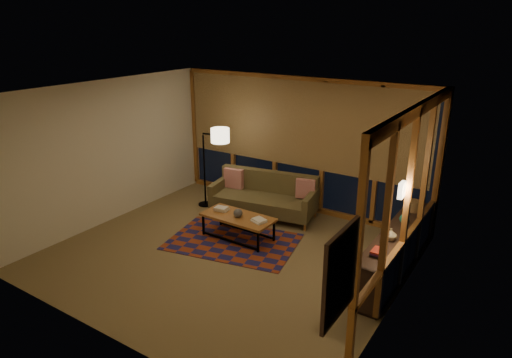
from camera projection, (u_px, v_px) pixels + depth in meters
The scene contains 21 objects.
floor at pixel (228, 254), 7.64m from camera, with size 5.50×5.00×0.01m, color #977D54.
ceiling at pixel (224, 92), 6.75m from camera, with size 5.50×5.00×0.01m, color beige.
walls at pixel (226, 178), 7.20m from camera, with size 5.51×5.01×2.70m.
window_wall_back at pixel (298, 145), 9.12m from camera, with size 5.30×0.16×2.60m, color #A56328, non-canonical shape.
window_wall_right at pixel (408, 201), 6.29m from camera, with size 0.16×3.70×2.60m, color #A56328, non-canonical shape.
wall_art at pixel (339, 274), 4.31m from camera, with size 0.06×0.74×0.94m, color red, non-canonical shape.
wall_sconce at pixel (402, 190), 6.14m from camera, with size 0.12×0.18×0.22m, color beige, non-canonical shape.
sofa at pixel (263, 196), 9.00m from camera, with size 2.04×0.83×0.84m, color brown, non-canonical shape.
pillow_left at pixel (234, 179), 9.37m from camera, with size 0.41×0.14×0.41m, color #B3080E, non-canonical shape.
pillow_right at pixel (305, 190), 8.80m from camera, with size 0.37×0.12×0.37m, color #B3080E, non-canonical shape.
area_rug at pixel (233, 242), 8.06m from camera, with size 2.20×1.47×0.01m, color maroon.
coffee_table at pixel (238, 227), 8.13m from camera, with size 1.30×0.60×0.43m, color #A56328, non-canonical shape.
book_stack_a at pixel (221, 209), 8.27m from camera, with size 0.23×0.18×0.07m, color white, non-canonical shape.
book_stack_b at pixel (259, 221), 7.82m from camera, with size 0.22×0.17×0.04m, color white, non-canonical shape.
ceramic_pot at pixel (238, 213), 7.99m from camera, with size 0.16×0.16×0.16m, color black.
floor_lamp at pixel (204, 166), 9.40m from camera, with size 0.57×0.37×1.70m, color black, non-canonical shape.
bookshelf at pixel (396, 251), 7.04m from camera, with size 0.40×2.75×0.69m, color #38251E, non-canonical shape.
basket at pixel (413, 206), 7.61m from camera, with size 0.24×0.24×0.18m, color #A57F4B.
teal_bowl at pixel (404, 219), 7.15m from camera, with size 0.15×0.15×0.15m, color #1D806B.
vase at pixel (391, 234), 6.59m from camera, with size 0.18×0.18×0.19m, color tan.
shelf_book_stack at pixel (378, 252), 6.20m from camera, with size 0.18×0.25×0.07m, color white, non-canonical shape.
Camera 1 is at (4.10, -5.44, 3.73)m, focal length 32.00 mm.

